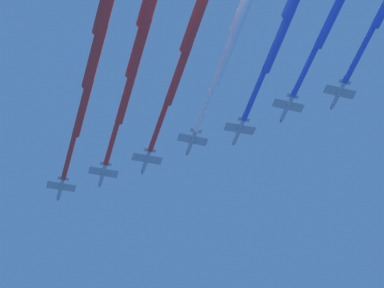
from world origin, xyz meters
The scene contains 3 objects.
jet_lead centered at (-36.16, 11.51, 212.25)m, with size 64.03×52.74×3.82m.
jet_port_inner centered at (-34.30, 0.00, 211.80)m, with size 60.36×48.66×3.76m.
jet_starboard_inner centered at (-37.29, -17.22, 210.76)m, with size 64.14×53.50×3.81m.
Camera 1 is at (-131.20, -56.01, 41.81)m, focal length 74.99 mm.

